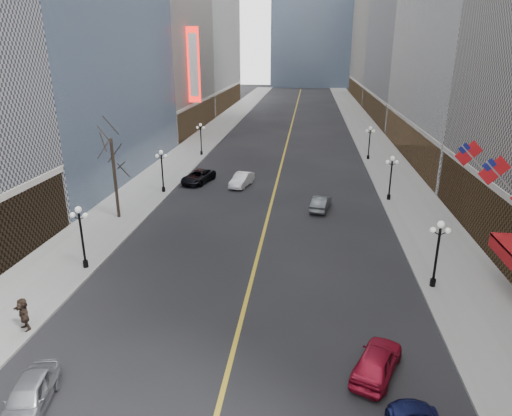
% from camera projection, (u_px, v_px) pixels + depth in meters
% --- Properties ---
extents(sidewalk_east, '(6.00, 230.00, 0.15)m').
position_uv_depth(sidewalk_east, '(380.00, 154.00, 66.84)').
color(sidewalk_east, gray).
rests_on(sidewalk_east, ground).
extents(sidewalk_west, '(6.00, 230.00, 0.15)m').
position_uv_depth(sidewalk_west, '(193.00, 149.00, 69.86)').
color(sidewalk_west, gray).
rests_on(sidewalk_west, ground).
extents(lane_line, '(0.25, 200.00, 0.02)m').
position_uv_depth(lane_line, '(288.00, 139.00, 77.74)').
color(lane_line, gold).
rests_on(lane_line, ground).
extents(streetlamp_east_1, '(1.26, 0.44, 4.52)m').
position_uv_depth(streetlamp_east_1, '(438.00, 247.00, 28.66)').
color(streetlamp_east_1, black).
rests_on(streetlamp_east_1, sidewalk_east).
extents(streetlamp_east_2, '(1.26, 0.44, 4.52)m').
position_uv_depth(streetlamp_east_2, '(391.00, 173.00, 45.53)').
color(streetlamp_east_2, black).
rests_on(streetlamp_east_2, sidewalk_east).
extents(streetlamp_east_3, '(1.26, 0.44, 4.52)m').
position_uv_depth(streetlamp_east_3, '(370.00, 139.00, 62.39)').
color(streetlamp_east_3, black).
rests_on(streetlamp_east_3, sidewalk_east).
extents(streetlamp_west_1, '(1.26, 0.44, 4.52)m').
position_uv_depth(streetlamp_west_1, '(81.00, 231.00, 31.21)').
color(streetlamp_west_1, black).
rests_on(streetlamp_west_1, sidewalk_west).
extents(streetlamp_west_2, '(1.26, 0.44, 4.52)m').
position_uv_depth(streetlamp_west_2, '(162.00, 167.00, 48.07)').
color(streetlamp_west_2, black).
rests_on(streetlamp_west_2, sidewalk_west).
extents(streetlamp_west_3, '(1.26, 0.44, 4.52)m').
position_uv_depth(streetlamp_west_3, '(201.00, 136.00, 64.94)').
color(streetlamp_west_3, black).
rests_on(streetlamp_west_3, sidewalk_west).
extents(flag_4, '(2.87, 0.12, 2.87)m').
position_uv_depth(flag_4, '(497.00, 173.00, 28.70)').
color(flag_4, '#B2B2B7').
rests_on(flag_4, ground).
extents(flag_5, '(2.87, 0.12, 2.87)m').
position_uv_depth(flag_5, '(471.00, 156.00, 33.38)').
color(flag_5, '#B2B2B7').
rests_on(flag_5, ground).
extents(awning_c, '(1.40, 4.00, 0.93)m').
position_uv_depth(awning_c, '(510.00, 248.00, 28.14)').
color(awning_c, maroon).
rests_on(awning_c, ground).
extents(theatre_marquee, '(2.00, 0.55, 12.00)m').
position_uv_depth(theatre_marquee, '(194.00, 65.00, 75.47)').
color(theatre_marquee, red).
rests_on(theatre_marquee, ground).
extents(tree_west_far, '(3.60, 3.60, 7.92)m').
position_uv_depth(tree_west_far, '(112.00, 151.00, 39.65)').
color(tree_west_far, '#2D231C').
rests_on(tree_west_far, sidewalk_west).
extents(car_nb_near, '(2.47, 4.44, 1.43)m').
position_uv_depth(car_nb_near, '(29.00, 396.00, 19.45)').
color(car_nb_near, '#ABADB3').
rests_on(car_nb_near, ground).
extents(car_nb_mid, '(2.45, 4.69, 1.47)m').
position_uv_depth(car_nb_mid, '(242.00, 180.00, 51.18)').
color(car_nb_mid, white).
rests_on(car_nb_mid, ground).
extents(car_nb_far, '(3.61, 5.63, 1.44)m').
position_uv_depth(car_nb_far, '(198.00, 177.00, 52.46)').
color(car_nb_far, black).
rests_on(car_nb_far, ground).
extents(car_sb_mid, '(3.21, 4.55, 1.44)m').
position_uv_depth(car_sb_mid, '(377.00, 361.00, 21.60)').
color(car_sb_mid, maroon).
rests_on(car_sb_mid, ground).
extents(car_sb_far, '(2.18, 4.32, 1.36)m').
position_uv_depth(car_sb_far, '(321.00, 203.00, 43.67)').
color(car_sb_far, '#4D5255').
rests_on(car_sb_far, ground).
extents(ped_west_far, '(1.66, 1.49, 1.87)m').
position_uv_depth(ped_west_far, '(24.00, 314.00, 24.77)').
color(ped_west_far, '#34261D').
rests_on(ped_west_far, sidewalk_west).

